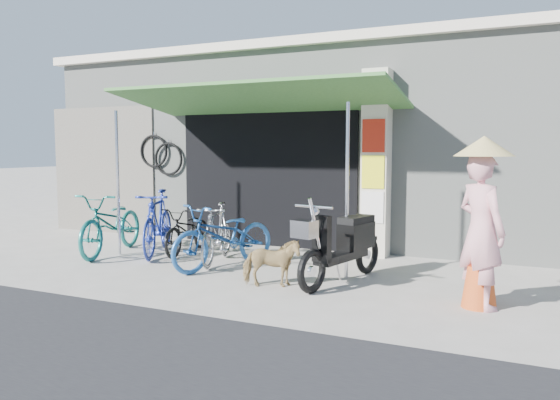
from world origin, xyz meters
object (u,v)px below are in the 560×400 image
at_px(bike_silver, 217,233).
at_px(bike_navy, 225,236).
at_px(bike_blue, 158,223).
at_px(nun, 481,225).
at_px(bike_teal, 112,223).
at_px(bike_black, 188,230).
at_px(moped, 344,245).
at_px(street_dog, 271,263).

height_order(bike_silver, bike_navy, bike_navy).
relative_size(bike_blue, nun, 0.94).
height_order(bike_teal, nun, nun).
relative_size(bike_silver, nun, 0.81).
bearing_deg(bike_navy, bike_teal, -163.50).
height_order(bike_black, nun, nun).
relative_size(bike_teal, bike_blue, 1.10).
distance_m(bike_black, bike_navy, 1.36).
xyz_separation_m(bike_black, nun, (4.69, -1.27, 0.53)).
bearing_deg(bike_blue, bike_navy, -38.69).
relative_size(bike_black, moped, 0.80).
height_order(bike_black, bike_silver, bike_silver).
bearing_deg(bike_teal, bike_silver, -10.35).
bearing_deg(nun, bike_teal, 34.74).
distance_m(bike_blue, moped, 3.39).
height_order(bike_teal, street_dog, bike_teal).
height_order(bike_blue, street_dog, bike_blue).
bearing_deg(bike_blue, bike_teal, 175.43).
bearing_deg(nun, bike_navy, 33.08).
xyz_separation_m(bike_teal, bike_navy, (2.26, -0.17, -0.03)).
height_order(bike_navy, moped, moped).
bearing_deg(bike_teal, bike_navy, -17.96).
bearing_deg(bike_silver, street_dog, -49.81).
height_order(bike_navy, street_dog, bike_navy).
bearing_deg(bike_blue, nun, -33.93).
xyz_separation_m(bike_navy, moped, (1.84, -0.07, 0.01)).
relative_size(bike_black, bike_navy, 0.82).
height_order(bike_navy, nun, nun).
distance_m(bike_blue, bike_silver, 1.23).
xyz_separation_m(bike_silver, street_dog, (1.39, -0.98, -0.15)).
relative_size(bike_teal, bike_silver, 1.28).
bearing_deg(bike_teal, bike_blue, 5.03).
xyz_separation_m(street_dog, moped, (0.75, 0.62, 0.18)).
bearing_deg(bike_black, street_dog, -39.73).
height_order(bike_blue, moped, same).
relative_size(bike_navy, street_dog, 2.49).
bearing_deg(moped, bike_navy, -168.51).
distance_m(bike_blue, street_dog, 2.84).
xyz_separation_m(bike_black, moped, (2.97, -0.81, 0.10)).
xyz_separation_m(bike_silver, moped, (2.14, -0.36, 0.03)).
distance_m(bike_navy, nun, 3.62).
bearing_deg(moped, bike_teal, -169.65).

